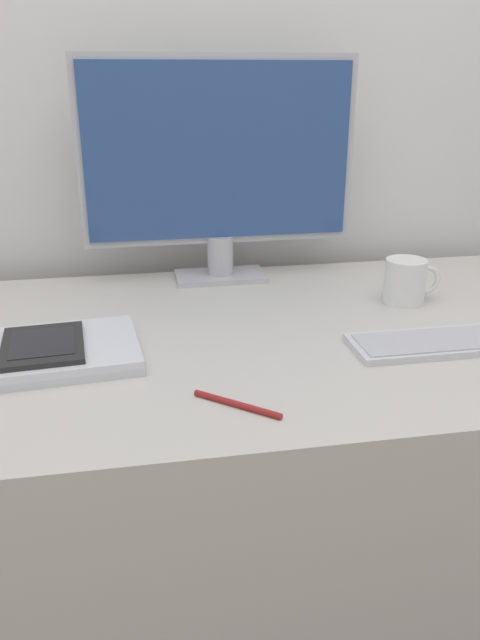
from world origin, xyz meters
TOP-DOWN VIEW (x-y plane):
  - wall_back at (0.00, 0.58)m, footprint 3.60×0.05m
  - desk at (0.00, 0.11)m, footprint 1.51×0.77m
  - monitor at (0.01, 0.42)m, footprint 0.59×0.11m
  - keyboard at (0.32, -0.02)m, footprint 0.30×0.11m
  - laptop at (-0.35, 0.04)m, footprint 0.36×0.23m
  - ereader at (-0.33, 0.04)m, footprint 0.14×0.17m
  - coffee_mug at (0.35, 0.20)m, footprint 0.12×0.08m
  - pen at (-0.05, -0.16)m, footprint 0.11×0.10m

SIDE VIEW (x-z plane):
  - desk at x=0.00m, z-range 0.00..0.76m
  - pen at x=-0.05m, z-range 0.76..0.76m
  - keyboard at x=0.32m, z-range 0.76..0.77m
  - laptop at x=-0.35m, z-range 0.76..0.78m
  - ereader at x=-0.33m, z-range 0.78..0.79m
  - coffee_mug at x=0.35m, z-range 0.76..0.84m
  - monitor at x=0.01m, z-range 0.77..1.25m
  - wall_back at x=0.00m, z-range 0.00..2.40m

